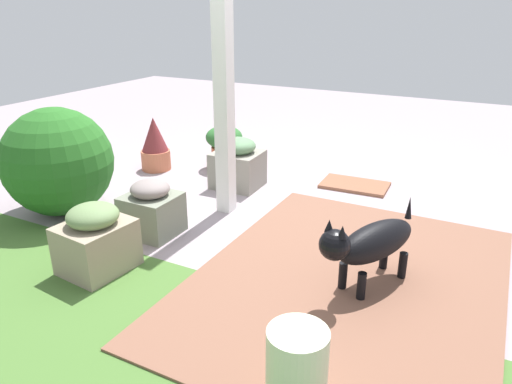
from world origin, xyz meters
The scene contains 12 objects.
ground_plane centered at (0.00, 0.00, 0.00)m, with size 12.00×12.00×0.00m, color gray.
brick_path centered at (-0.90, 0.68, 0.01)m, with size 1.80×2.40×0.02m, color brown.
porch_pillar centered at (0.35, 0.05, 1.09)m, with size 0.12×0.12×2.17m, color white.
stone_planter_nearest centered at (0.55, -0.48, 0.22)m, with size 0.45×0.41×0.48m.
stone_planter_mid centered at (0.62, 0.69, 0.20)m, with size 0.38×0.36×0.42m.
stone_planter_far centered at (0.59, 1.28, 0.22)m, with size 0.41×0.47×0.46m.
round_shrub centered at (1.53, 0.72, 0.44)m, with size 0.88×0.88×0.88m, color #256220.
terracotta_pot_spiky centered at (1.56, -0.52, 0.26)m, with size 0.30×0.30×0.55m.
terracotta_pot_broad centered at (0.96, -0.91, 0.26)m, with size 0.38×0.38×0.44m.
dog centered at (-1.02, 0.68, 0.31)m, with size 0.47×0.75×0.53m.
ceramic_urn centered at (-1.00, 1.74, 0.19)m, with size 0.26×0.26×0.39m, color beige.
doormat centered at (-0.44, -0.99, 0.01)m, with size 0.62×0.38×0.03m, color brown.
Camera 1 is at (-1.60, 3.24, 1.63)m, focal length 33.69 mm.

